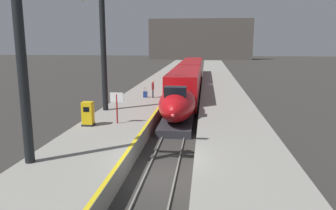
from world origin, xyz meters
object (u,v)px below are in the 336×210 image
at_px(station_column_near, 20,32).
at_px(station_column_mid, 103,38).
at_px(highspeed_train_main, 188,79).
at_px(passenger_near_edge, 153,88).
at_px(rolling_suitcase, 145,94).
at_px(ticket_machine_yellow, 88,115).
at_px(departure_info_board, 117,102).

xyz_separation_m(station_column_near, station_column_mid, (-0.05, 11.72, -0.12)).
height_order(highspeed_train_main, passenger_near_edge, highspeed_train_main).
distance_m(rolling_suitcase, ticket_machine_yellow, 11.35).
relative_size(ticket_machine_yellow, departure_info_board, 0.75).
xyz_separation_m(rolling_suitcase, departure_info_board, (-0.02, -10.38, 1.20)).
relative_size(station_column_near, departure_info_board, 4.56).
relative_size(rolling_suitcase, ticket_machine_yellow, 0.61).
bearing_deg(passenger_near_edge, station_column_mid, -115.09).
xyz_separation_m(passenger_near_edge, departure_info_board, (-0.80, -10.33, 0.52)).
xyz_separation_m(passenger_near_edge, ticket_machine_yellow, (-2.55, -11.15, -0.25)).
height_order(station_column_near, rolling_suitcase, station_column_near).
bearing_deg(highspeed_train_main, station_column_near, -102.51).
distance_m(highspeed_train_main, rolling_suitcase, 9.22).
distance_m(highspeed_train_main, passenger_near_edge, 8.96).
distance_m(station_column_near, station_column_mid, 11.73).
distance_m(rolling_suitcase, departure_info_board, 10.45).
height_order(passenger_near_edge, ticket_machine_yellow, passenger_near_edge).
xyz_separation_m(station_column_near, departure_info_board, (2.05, 7.58, -4.38)).
xyz_separation_m(ticket_machine_yellow, departure_info_board, (1.75, 0.82, 0.77)).
height_order(station_column_near, departure_info_board, station_column_near).
bearing_deg(station_column_mid, passenger_near_edge, 64.91).
xyz_separation_m(highspeed_train_main, ticket_machine_yellow, (-5.55, -19.59, -0.13)).
bearing_deg(ticket_machine_yellow, station_column_near, -92.51).
bearing_deg(highspeed_train_main, rolling_suitcase, -114.24).
bearing_deg(highspeed_train_main, station_column_mid, -111.97).
relative_size(highspeed_train_main, rolling_suitcase, 39.20).
distance_m(highspeed_train_main, station_column_mid, 16.51).
bearing_deg(rolling_suitcase, ticket_machine_yellow, -99.00).
relative_size(rolling_suitcase, departure_info_board, 0.46).
xyz_separation_m(passenger_near_edge, rolling_suitcase, (-0.77, 0.05, -0.69)).
height_order(station_column_mid, passenger_near_edge, station_column_mid).
relative_size(station_column_mid, passenger_near_edge, 5.70).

